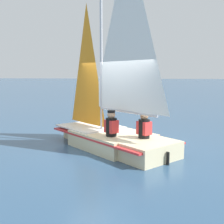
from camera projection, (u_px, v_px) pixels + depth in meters
ground_plane at (112, 147)px, 8.27m from camera, size 260.00×260.00×0.00m
sailboat_main at (113, 121)px, 8.13m from camera, size 3.75×4.16×5.79m
sailor_helm at (111, 130)px, 7.68m from camera, size 0.42×0.43×1.16m
sailor_crew at (144, 132)px, 7.45m from camera, size 0.42×0.43×1.16m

